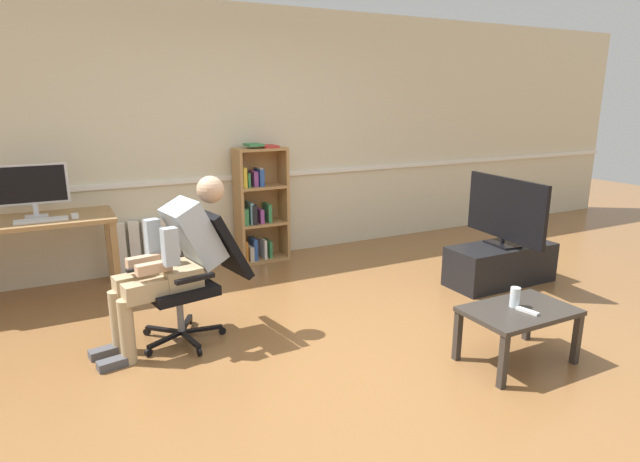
% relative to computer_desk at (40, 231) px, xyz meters
% --- Properties ---
extents(ground_plane, '(18.00, 18.00, 0.00)m').
position_rel_computer_desk_xyz_m(ground_plane, '(1.90, -2.15, -0.65)').
color(ground_plane, brown).
extents(back_wall, '(12.00, 0.13, 2.70)m').
position_rel_computer_desk_xyz_m(back_wall, '(1.90, 0.50, 0.70)').
color(back_wall, beige).
rests_on(back_wall, ground_plane).
extents(computer_desk, '(1.21, 0.65, 0.76)m').
position_rel_computer_desk_xyz_m(computer_desk, '(0.00, 0.00, 0.00)').
color(computer_desk, '#9E7547').
rests_on(computer_desk, ground_plane).
extents(imac_monitor, '(0.56, 0.14, 0.46)m').
position_rel_computer_desk_xyz_m(imac_monitor, '(-0.01, 0.08, 0.38)').
color(imac_monitor, silver).
rests_on(imac_monitor, computer_desk).
extents(keyboard, '(0.41, 0.12, 0.02)m').
position_rel_computer_desk_xyz_m(keyboard, '(0.03, -0.14, 0.12)').
color(keyboard, white).
rests_on(keyboard, computer_desk).
extents(computer_mouse, '(0.06, 0.10, 0.03)m').
position_rel_computer_desk_xyz_m(computer_mouse, '(0.28, -0.12, 0.13)').
color(computer_mouse, white).
rests_on(computer_mouse, computer_desk).
extents(bookshelf, '(0.55, 0.29, 1.29)m').
position_rel_computer_desk_xyz_m(bookshelf, '(2.11, 0.29, -0.04)').
color(bookshelf, '#AD7F4C').
rests_on(bookshelf, ground_plane).
extents(radiator, '(0.90, 0.08, 0.56)m').
position_rel_computer_desk_xyz_m(radiator, '(1.07, 0.39, -0.37)').
color(radiator, white).
rests_on(radiator, ground_plane).
extents(office_chair, '(0.84, 0.63, 0.96)m').
position_rel_computer_desk_xyz_m(office_chair, '(1.04, -1.29, -0.13)').
color(office_chair, black).
rests_on(office_chair, ground_plane).
extents(person_seated, '(1.03, 0.49, 1.21)m').
position_rel_computer_desk_xyz_m(person_seated, '(0.86, -1.32, 0.00)').
color(person_seated, tan).
rests_on(person_seated, ground_plane).
extents(tv_stand, '(1.08, 0.44, 0.38)m').
position_rel_computer_desk_xyz_m(tv_stand, '(3.92, -1.49, -0.46)').
color(tv_stand, black).
rests_on(tv_stand, ground_plane).
extents(tv_screen, '(0.23, 1.01, 0.65)m').
position_rel_computer_desk_xyz_m(tv_screen, '(3.92, -1.49, 0.08)').
color(tv_screen, black).
rests_on(tv_screen, tv_stand).
extents(coffee_table, '(0.74, 0.47, 0.39)m').
position_rel_computer_desk_xyz_m(coffee_table, '(2.84, -2.68, -0.31)').
color(coffee_table, '#332D28').
rests_on(coffee_table, ground_plane).
extents(drinking_glass, '(0.07, 0.07, 0.14)m').
position_rel_computer_desk_xyz_m(drinking_glass, '(2.83, -2.64, -0.19)').
color(drinking_glass, silver).
rests_on(drinking_glass, coffee_table).
extents(spare_remote, '(0.07, 0.15, 0.02)m').
position_rel_computer_desk_xyz_m(spare_remote, '(2.83, -2.75, -0.25)').
color(spare_remote, white).
rests_on(spare_remote, coffee_table).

